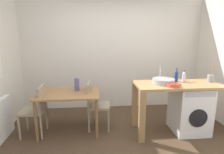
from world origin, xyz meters
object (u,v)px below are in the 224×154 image
object	(u,v)px
chair_person_seat	(37,108)
mixing_bowl	(173,85)
dining_table	(69,98)
washing_machine	(190,109)
vase	(77,84)
chair_opposite	(95,103)
bottle_tall_green	(176,76)
bottle_squat_brown	(184,76)
utensil_crock	(210,78)

from	to	relation	value
chair_person_seat	mixing_bowl	xyz separation A→B (m)	(2.31, -0.31, 0.45)
dining_table	mixing_bowl	size ratio (longest dim) A/B	5.11
mixing_bowl	chair_person_seat	bearing A→B (deg)	172.36
mixing_bowl	dining_table	bearing A→B (deg)	166.87
mixing_bowl	washing_machine	bearing A→B (deg)	24.22
chair_person_seat	vase	size ratio (longest dim) A/B	3.77
dining_table	washing_machine	bearing A→B (deg)	-5.53
chair_opposite	bottle_tall_green	xyz separation A→B (m)	(1.48, -0.14, 0.52)
chair_person_seat	bottle_squat_brown	distance (m)	2.69
dining_table	chair_opposite	bearing A→B (deg)	6.60
utensil_crock	dining_table	bearing A→B (deg)	176.42
chair_opposite	mixing_bowl	distance (m)	1.44
utensil_crock	vase	world-z (taller)	utensil_crock
bottle_tall_green	chair_opposite	bearing A→B (deg)	174.42
dining_table	utensil_crock	world-z (taller)	utensil_crock
chair_opposite	vase	size ratio (longest dim) A/B	3.77
mixing_bowl	vase	bearing A→B (deg)	162.41
washing_machine	vase	xyz separation A→B (m)	(-2.05, 0.31, 0.43)
vase	washing_machine	bearing A→B (deg)	-8.68
chair_opposite	utensil_crock	world-z (taller)	utensil_crock
chair_opposite	bottle_tall_green	world-z (taller)	bottle_tall_green
washing_machine	bottle_tall_green	bearing A→B (deg)	153.27
utensil_crock	washing_machine	bearing A→B (deg)	-171.90
chair_person_seat	chair_opposite	distance (m)	1.03
chair_opposite	washing_machine	xyz separation A→B (m)	(1.73, -0.27, -0.08)
chair_person_seat	bottle_tall_green	distance (m)	2.56
chair_opposite	bottle_tall_green	size ratio (longest dim) A/B	3.64
washing_machine	bottle_squat_brown	xyz separation A→B (m)	(-0.10, 0.12, 0.58)
bottle_squat_brown	vase	distance (m)	1.96
dining_table	mixing_bowl	bearing A→B (deg)	-13.13
washing_machine	bottle_squat_brown	world-z (taller)	bottle_squat_brown
bottle_tall_green	utensil_crock	distance (m)	0.62
bottle_squat_brown	vase	xyz separation A→B (m)	(-1.95, 0.19, -0.16)
bottle_tall_green	mixing_bowl	size ratio (longest dim) A/B	1.15
washing_machine	mixing_bowl	xyz separation A→B (m)	(-0.44, -0.20, 0.52)
washing_machine	bottle_tall_green	xyz separation A→B (m)	(-0.25, 0.12, 0.60)
utensil_crock	chair_opposite	bearing A→B (deg)	174.11
dining_table	mixing_bowl	distance (m)	1.84
chair_opposite	washing_machine	bearing A→B (deg)	85.02
washing_machine	utensil_crock	xyz separation A→B (m)	(0.37, 0.05, 0.56)
chair_opposite	bottle_squat_brown	size ratio (longest dim) A/B	4.28
dining_table	utensil_crock	bearing A→B (deg)	-3.58
bottle_squat_brown	vase	bearing A→B (deg)	174.37
bottle_tall_green	bottle_squat_brown	distance (m)	0.14
chair_person_seat	vase	world-z (taller)	vase
dining_table	bottle_tall_green	bearing A→B (deg)	-2.63
washing_machine	bottle_squat_brown	bearing A→B (deg)	130.23
bottle_tall_green	vase	bearing A→B (deg)	174.00
bottle_squat_brown	mixing_bowl	world-z (taller)	bottle_squat_brown
washing_machine	dining_table	bearing A→B (deg)	174.47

